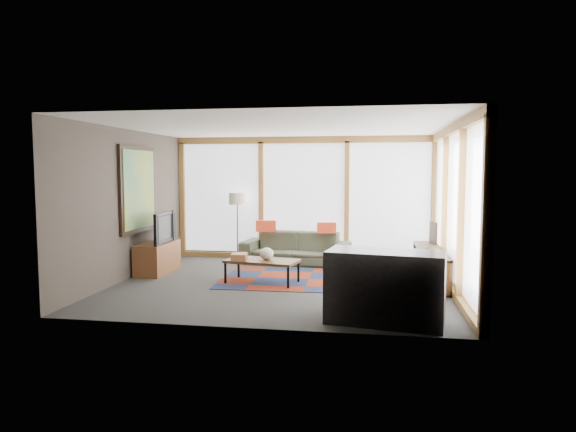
% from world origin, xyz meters
% --- Properties ---
extents(ground, '(5.50, 5.50, 0.00)m').
position_xyz_m(ground, '(0.00, 0.00, 0.00)').
color(ground, '#282826').
rests_on(ground, ground).
extents(room_envelope, '(5.52, 5.02, 2.62)m').
position_xyz_m(room_envelope, '(0.49, 0.56, 1.54)').
color(room_envelope, '#3E352F').
rests_on(room_envelope, ground).
extents(rug, '(3.03, 1.98, 0.01)m').
position_xyz_m(rug, '(0.38, 0.35, 0.01)').
color(rug, maroon).
rests_on(rug, ground).
extents(sofa, '(2.26, 1.09, 0.64)m').
position_xyz_m(sofa, '(-0.08, 1.90, 0.32)').
color(sofa, '#373B2A').
rests_on(sofa, ground).
extents(pillow_left, '(0.43, 0.21, 0.23)m').
position_xyz_m(pillow_left, '(-0.71, 1.94, 0.75)').
color(pillow_left, red).
rests_on(pillow_left, sofa).
extents(pillow_right, '(0.40, 0.18, 0.21)m').
position_xyz_m(pillow_right, '(0.54, 1.89, 0.74)').
color(pillow_right, red).
rests_on(pillow_right, sofa).
extents(floor_lamp, '(0.36, 0.36, 1.43)m').
position_xyz_m(floor_lamp, '(-1.38, 2.17, 0.71)').
color(floor_lamp, '#322418').
rests_on(floor_lamp, ground).
extents(coffee_table, '(1.28, 0.80, 0.40)m').
position_xyz_m(coffee_table, '(-0.37, -0.04, 0.20)').
color(coffee_table, '#352310').
rests_on(coffee_table, ground).
extents(book_stack, '(0.29, 0.34, 0.10)m').
position_xyz_m(book_stack, '(-0.75, -0.09, 0.45)').
color(book_stack, '#965932').
rests_on(book_stack, coffee_table).
extents(vase, '(0.24, 0.24, 0.20)m').
position_xyz_m(vase, '(-0.30, -0.02, 0.50)').
color(vase, beige).
rests_on(vase, coffee_table).
extents(bookshelf, '(0.40, 2.22, 0.56)m').
position_xyz_m(bookshelf, '(2.43, 0.54, 0.28)').
color(bookshelf, '#352310').
rests_on(bookshelf, ground).
extents(bowl_a, '(0.23, 0.23, 0.10)m').
position_xyz_m(bowl_a, '(2.38, -0.03, 0.61)').
color(bowl_a, black).
rests_on(bowl_a, bookshelf).
extents(bowl_b, '(0.17, 0.17, 0.07)m').
position_xyz_m(bowl_b, '(2.39, 0.33, 0.59)').
color(bowl_b, black).
rests_on(bowl_b, bookshelf).
extents(shelf_picture, '(0.11, 0.30, 0.40)m').
position_xyz_m(shelf_picture, '(2.55, 1.26, 0.75)').
color(shelf_picture, black).
rests_on(shelf_picture, bookshelf).
extents(tv_console, '(0.47, 1.12, 0.56)m').
position_xyz_m(tv_console, '(-2.47, 0.52, 0.28)').
color(tv_console, brown).
rests_on(tv_console, ground).
extents(television, '(0.17, 0.99, 0.57)m').
position_xyz_m(television, '(-2.40, 0.49, 0.84)').
color(television, black).
rests_on(television, tv_console).
extents(bar_counter, '(1.51, 0.89, 0.90)m').
position_xyz_m(bar_counter, '(1.61, -2.00, 0.45)').
color(bar_counter, black).
rests_on(bar_counter, ground).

